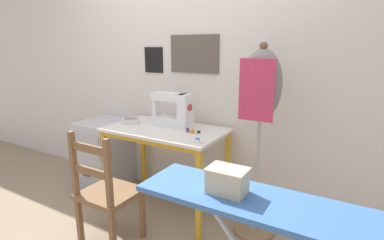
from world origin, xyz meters
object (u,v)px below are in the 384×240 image
(thread_spool_far_edge, at_px, (199,132))
(scissors, at_px, (198,140))
(thread_spool_near_machine, at_px, (188,130))
(storage_box, at_px, (227,180))
(fabric_bowl, at_px, (131,121))
(filing_cabinet, at_px, (105,153))
(wooden_chair, at_px, (107,193))
(ironing_board, at_px, (280,217))
(thread_spool_mid_table, at_px, (192,131))
(sewing_machine, at_px, (174,111))
(dress_form, at_px, (261,100))

(thread_spool_far_edge, bearing_deg, scissors, -61.74)
(thread_spool_near_machine, xyz_separation_m, storage_box, (0.80, -1.01, 0.14))
(fabric_bowl, xyz_separation_m, filing_cabinet, (-0.48, 0.10, -0.44))
(wooden_chair, relative_size, filing_cabinet, 1.27)
(thread_spool_near_machine, xyz_separation_m, thread_spool_far_edge, (0.10, 0.01, -0.00))
(filing_cabinet, xyz_separation_m, ironing_board, (2.13, -1.09, 0.47))
(thread_spool_far_edge, bearing_deg, thread_spool_mid_table, -147.77)
(sewing_machine, relative_size, thread_spool_mid_table, 9.89)
(fabric_bowl, relative_size, thread_spool_mid_table, 4.24)
(dress_form, xyz_separation_m, ironing_board, (0.43, -1.04, -0.27))
(fabric_bowl, height_order, wooden_chair, wooden_chair)
(filing_cabinet, bearing_deg, scissors, -10.30)
(thread_spool_far_edge, height_order, storage_box, storage_box)
(scissors, bearing_deg, thread_spool_near_machine, 141.22)
(thread_spool_near_machine, bearing_deg, thread_spool_far_edge, 7.83)
(thread_spool_near_machine, relative_size, thread_spool_mid_table, 1.00)
(scissors, xyz_separation_m, wooden_chair, (-0.49, -0.51, -0.36))
(scissors, height_order, filing_cabinet, scissors)
(thread_spool_far_edge, bearing_deg, sewing_machine, 163.91)
(sewing_machine, distance_m, wooden_chair, 0.91)
(thread_spool_far_edge, xyz_separation_m, dress_form, (0.50, 0.02, 0.31))
(scissors, relative_size, storage_box, 0.72)
(fabric_bowl, xyz_separation_m, dress_form, (1.22, 0.05, 0.30))
(fabric_bowl, bearing_deg, sewing_machine, 16.11)
(wooden_chair, height_order, dress_form, dress_form)
(fabric_bowl, height_order, filing_cabinet, fabric_bowl)
(fabric_bowl, distance_m, thread_spool_near_machine, 0.62)
(storage_box, bearing_deg, thread_spool_far_edge, 124.50)
(wooden_chair, xyz_separation_m, filing_cabinet, (-0.80, 0.74, -0.06))
(thread_spool_far_edge, distance_m, storage_box, 1.25)
(sewing_machine, distance_m, fabric_bowl, 0.44)
(sewing_machine, xyz_separation_m, storage_box, (1.01, -1.12, 0.02))
(scissors, relative_size, thread_spool_far_edge, 3.59)
(thread_spool_near_machine, relative_size, thread_spool_far_edge, 1.19)
(thread_spool_mid_table, distance_m, filing_cabinet, 1.24)
(filing_cabinet, bearing_deg, thread_spool_mid_table, -4.89)
(thread_spool_near_machine, distance_m, wooden_chair, 0.82)
(sewing_machine, height_order, thread_spool_mid_table, sewing_machine)
(filing_cabinet, xyz_separation_m, dress_form, (1.71, -0.05, 0.74))
(filing_cabinet, bearing_deg, sewing_machine, 1.22)
(thread_spool_far_edge, height_order, dress_form, dress_form)
(fabric_bowl, xyz_separation_m, thread_spool_mid_table, (0.67, 0.00, -0.01))
(fabric_bowl, bearing_deg, storage_box, -34.96)
(thread_spool_mid_table, relative_size, filing_cabinet, 0.06)
(scissors, height_order, dress_form, dress_form)
(wooden_chair, bearing_deg, fabric_bowl, 116.06)
(sewing_machine, distance_m, filing_cabinet, 1.06)
(thread_spool_near_machine, relative_size, wooden_chair, 0.04)
(thread_spool_mid_table, bearing_deg, ironing_board, -45.47)
(scissors, relative_size, ironing_board, 0.10)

